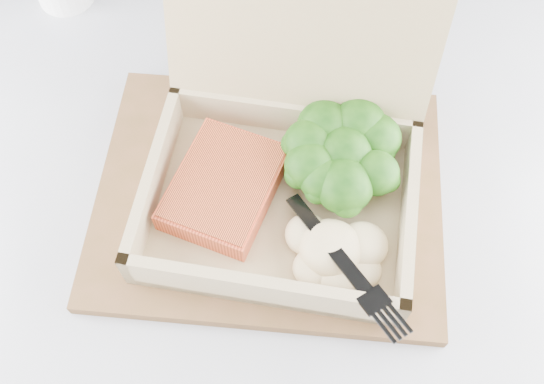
{
  "coord_description": "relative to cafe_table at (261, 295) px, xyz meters",
  "views": [
    {
      "loc": [
        0.25,
        -0.68,
        1.29
      ],
      "look_at": [
        0.26,
        -0.42,
        0.8
      ],
      "focal_mm": 40.0,
      "sensor_mm": 36.0,
      "label": 1
    }
  ],
  "objects": [
    {
      "name": "floor",
      "position": [
        -0.25,
        0.43,
        -0.56
      ],
      "size": [
        4.0,
        4.0,
        0.0
      ],
      "primitive_type": "plane",
      "color": "gray",
      "rests_on": "ground"
    },
    {
      "name": "cafe_table",
      "position": [
        0.0,
        0.0,
        0.0
      ],
      "size": [
        1.06,
        1.06,
        0.76
      ],
      "rotation": [
        0.0,
        0.0,
        -0.22
      ],
      "color": "black",
      "rests_on": "floor"
    },
    {
      "name": "serving_tray",
      "position": [
        0.01,
        0.03,
        0.2
      ],
      "size": [
        0.36,
        0.31,
        0.01
      ],
      "primitive_type": "cube",
      "rotation": [
        0.0,
        0.0,
        -0.14
      ],
      "color": "brown",
      "rests_on": "cafe_table"
    },
    {
      "name": "takeout_container",
      "position": [
        0.03,
        0.05,
        0.27
      ],
      "size": [
        0.29,
        0.3,
        0.22
      ],
      "rotation": [
        0.0,
        0.0,
        -0.22
      ],
      "color": "tan",
      "rests_on": "serving_tray"
    },
    {
      "name": "salmon_fillet",
      "position": [
        -0.03,
        0.03,
        0.23
      ],
      "size": [
        0.13,
        0.14,
        0.02
      ],
      "primitive_type": "cube",
      "rotation": [
        0.0,
        0.0,
        -0.43
      ],
      "color": "#E5582C",
      "rests_on": "takeout_container"
    },
    {
      "name": "broccoli_pile",
      "position": [
        0.08,
        0.05,
        0.24
      ],
      "size": [
        0.12,
        0.12,
        0.04
      ],
      "primitive_type": null,
      "color": "#347219",
      "rests_on": "takeout_container"
    },
    {
      "name": "mashed_potatoes",
      "position": [
        0.06,
        -0.04,
        0.24
      ],
      "size": [
        0.09,
        0.08,
        0.03
      ],
      "primitive_type": "ellipsoid",
      "color": "#F9DCA1",
      "rests_on": "takeout_container"
    },
    {
      "name": "plastic_fork",
      "position": [
        0.05,
        -0.02,
        0.25
      ],
      "size": [
        0.09,
        0.15,
        0.02
      ],
      "rotation": [
        0.0,
        0.0,
        3.64
      ],
      "color": "black",
      "rests_on": "mashed_potatoes"
    },
    {
      "name": "receipt",
      "position": [
        0.09,
        0.19,
        0.2
      ],
      "size": [
        0.08,
        0.14,
        0.0
      ],
      "primitive_type": "cube",
      "rotation": [
        0.0,
        0.0,
        -0.06
      ],
      "color": "white",
      "rests_on": "cafe_table"
    }
  ]
}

